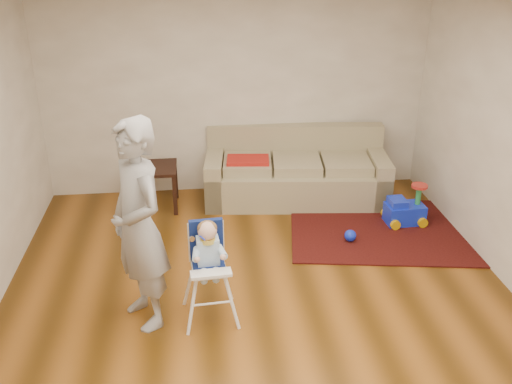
{
  "coord_description": "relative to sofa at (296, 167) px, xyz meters",
  "views": [
    {
      "loc": [
        -0.54,
        -4.5,
        3.27
      ],
      "look_at": [
        0.0,
        0.4,
        1.0
      ],
      "focal_mm": 40.0,
      "sensor_mm": 36.0,
      "label": 1
    }
  ],
  "objects": [
    {
      "name": "ground",
      "position": [
        -0.74,
        -2.3,
        -0.45
      ],
      "size": [
        5.5,
        5.5,
        0.0
      ],
      "primitive_type": "plane",
      "color": "#492B0A",
      "rests_on": "ground"
    },
    {
      "name": "room_envelope",
      "position": [
        -0.74,
        -1.77,
        1.42
      ],
      "size": [
        5.04,
        5.52,
        2.72
      ],
      "color": "beige",
      "rests_on": "ground"
    },
    {
      "name": "sofa",
      "position": [
        0.0,
        0.0,
        0.0
      ],
      "size": [
        2.44,
        1.2,
        0.91
      ],
      "rotation": [
        0.0,
        0.0,
        -0.1
      ],
      "color": "tan",
      "rests_on": "ground"
    },
    {
      "name": "side_table",
      "position": [
        -1.83,
        -0.06,
        -0.18
      ],
      "size": [
        0.56,
        0.56,
        0.56
      ],
      "primitive_type": null,
      "color": "black",
      "rests_on": "ground"
    },
    {
      "name": "area_rug",
      "position": [
        0.89,
        -0.99,
        -0.45
      ],
      "size": [
        2.41,
        1.96,
        0.02
      ],
      "primitive_type": "cube",
      "rotation": [
        0.0,
        0.0,
        -0.16
      ],
      "color": "black",
      "rests_on": "ground"
    },
    {
      "name": "ride_on_toy",
      "position": [
        1.19,
        -0.86,
        -0.19
      ],
      "size": [
        0.47,
        0.35,
        0.5
      ],
      "primitive_type": null,
      "rotation": [
        0.0,
        0.0,
        0.05
      ],
      "color": "#142FEE",
      "rests_on": "area_rug"
    },
    {
      "name": "toy_ball",
      "position": [
        0.42,
        -1.24,
        -0.37
      ],
      "size": [
        0.14,
        0.14,
        0.14
      ],
      "primitive_type": "sphere",
      "color": "#142FEE",
      "rests_on": "area_rug"
    },
    {
      "name": "high_chair",
      "position": [
        -1.23,
        -2.44,
        0.02
      ],
      "size": [
        0.49,
        0.49,
        1.0
      ],
      "rotation": [
        0.0,
        0.0,
        0.07
      ],
      "color": "white",
      "rests_on": "ground"
    },
    {
      "name": "adult",
      "position": [
        -1.81,
        -2.4,
        0.51
      ],
      "size": [
        0.75,
        0.84,
        1.93
      ],
      "primitive_type": "imported",
      "rotation": [
        0.0,
        0.0,
        -1.05
      ],
      "color": "#979799",
      "rests_on": "ground"
    }
  ]
}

